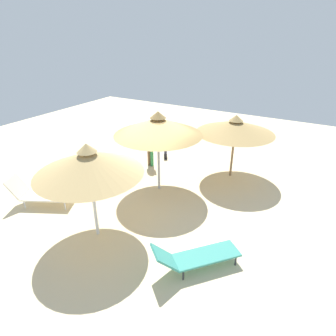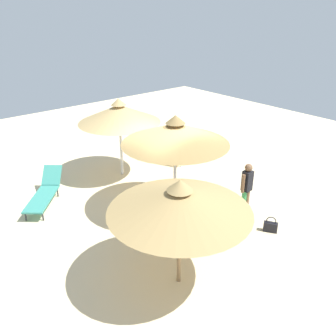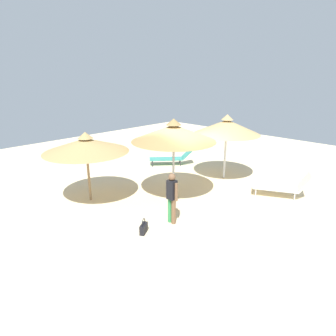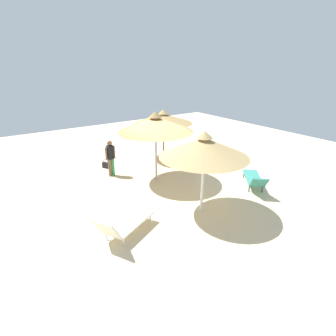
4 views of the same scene
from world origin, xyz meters
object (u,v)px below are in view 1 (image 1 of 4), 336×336
person_standing_near_right (150,146)px  parasol_umbrella_far_right (88,163)px  lounge_chair_back (39,193)px  handbag (166,155)px  lounge_chair_far_left (195,256)px  parasol_umbrella_near_left (158,126)px  parasol_umbrella_front (235,127)px

person_standing_near_right → parasol_umbrella_far_right: bearing=104.5°
lounge_chair_back → person_standing_near_right: bearing=-109.7°
parasol_umbrella_far_right → handbag: bearing=-79.6°
parasol_umbrella_far_right → lounge_chair_far_left: size_ratio=1.39×
parasol_umbrella_near_left → handbag: parasol_umbrella_near_left is taller
parasol_umbrella_front → handbag: size_ratio=6.44×
lounge_chair_back → parasol_umbrella_far_right: bearing=175.6°
parasol_umbrella_near_left → lounge_chair_back: size_ratio=1.43×
lounge_chair_far_left → person_standing_near_right: person_standing_near_right is taller
lounge_chair_far_left → lounge_chair_back: bearing=-0.2°
lounge_chair_far_left → person_standing_near_right: 5.85m
parasol_umbrella_front → lounge_chair_back: 7.06m
handbag → parasol_umbrella_front: bearing=176.4°
lounge_chair_far_left → handbag: bearing=-53.6°
lounge_chair_far_left → parasol_umbrella_front: bearing=-80.8°
lounge_chair_far_left → handbag: lounge_chair_far_left is taller
lounge_chair_far_left → handbag: (3.85, -5.22, -0.21)m
parasol_umbrella_far_right → parasol_umbrella_front: 5.61m
lounge_chair_far_left → parasol_umbrella_near_left: bearing=-45.9°
lounge_chair_back → person_standing_near_right: (-1.52, -4.23, 0.46)m
parasol_umbrella_far_right → person_standing_near_right: (1.15, -4.43, -1.31)m
lounge_chair_back → lounge_chair_far_left: 5.52m
parasol_umbrella_near_left → parasol_umbrella_far_right: bearing=86.7°
parasol_umbrella_near_left → lounge_chair_back: bearing=44.2°
person_standing_near_right → lounge_chair_back: bearing=70.3°
lounge_chair_back → lounge_chair_far_left: bearing=179.8°
lounge_chair_far_left → person_standing_near_right: size_ratio=1.26×
parasol_umbrella_near_left → lounge_chair_back: 4.40m
parasol_umbrella_front → lounge_chair_far_left: parasol_umbrella_front is taller
person_standing_near_right → handbag: size_ratio=3.51×
parasol_umbrella_front → parasol_umbrella_far_right: bearing=68.6°
parasol_umbrella_front → lounge_chair_back: (4.71, 5.01, -1.58)m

